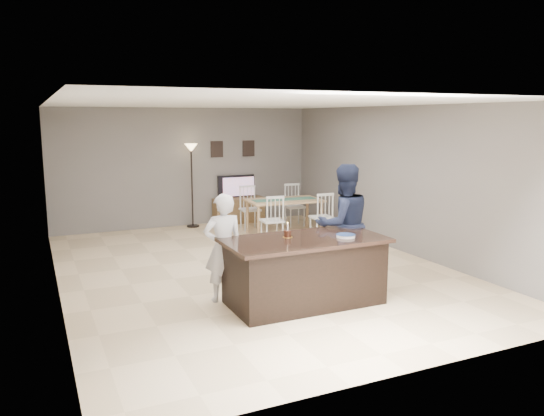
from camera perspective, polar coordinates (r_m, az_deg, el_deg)
name	(u,v)px	position (r m, az deg, el deg)	size (l,w,h in m)	color
floor	(253,269)	(8.86, -2.06, -6.56)	(8.00, 8.00, 0.00)	#DBBA8C
room_shell	(252,168)	(8.55, -2.13, 4.30)	(8.00, 8.00, 8.00)	slate
kitchen_island	(304,271)	(7.17, 3.49, -6.73)	(2.15, 1.10, 0.90)	black
tv_console	(239,210)	(12.65, -3.60, -0.24)	(1.20, 0.40, 0.60)	brown
television	(237,186)	(12.63, -3.75, 2.33)	(0.91, 0.12, 0.53)	black
tv_screen_glow	(239,187)	(12.55, -3.62, 2.32)	(0.78, 0.78, 0.00)	#D25917
picture_frames	(233,149)	(12.65, -4.22, 6.37)	(1.10, 0.02, 0.38)	black
doorway	(65,242)	(5.70, -21.39, -3.38)	(0.00, 2.10, 2.65)	black
woman	(223,248)	(7.22, -5.26, -4.28)	(0.54, 0.36, 1.49)	silver
man	(343,224)	(7.99, 7.68, -1.76)	(0.88, 0.69, 1.81)	#171D34
birthday_cake	(288,234)	(7.10, 1.69, -2.77)	(0.13, 0.13, 0.21)	gold
plate_stack	(346,236)	(7.17, 7.94, -2.98)	(0.26, 0.26, 0.04)	white
dining_table	(284,205)	(11.38, 1.33, 0.28)	(1.64, 1.88, 0.97)	tan
floor_lamp	(191,163)	(12.13, -8.66, 4.83)	(0.28, 0.28, 1.90)	black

